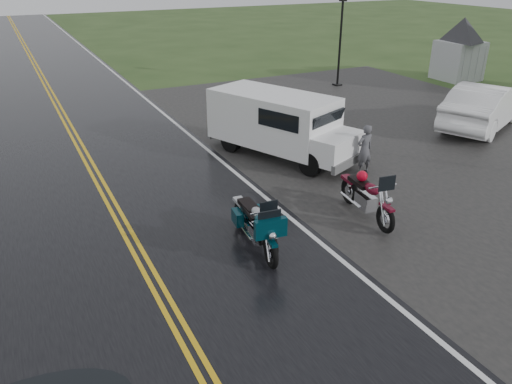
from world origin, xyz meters
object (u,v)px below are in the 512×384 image
person_at_van (364,150)px  sedan_white (483,107)px  van_white (312,143)px  motorcycle_silver (270,234)px  lamp_post_far_right (340,40)px  motorcycle_red (387,208)px  visitor_center (463,33)px  motorcycle_teal (271,243)px

person_at_van → sedan_white: size_ratio=0.30×
person_at_van → van_white: bearing=-24.1°
van_white → person_at_van: size_ratio=3.50×
motorcycle_silver → lamp_post_far_right: (10.90, 12.94, 1.63)m
person_at_van → lamp_post_far_right: 11.80m
sedan_white → van_white: bearing=73.0°
motorcycle_silver → lamp_post_far_right: lamp_post_far_right is taller
motorcycle_red → person_at_van: size_ratio=1.53×
visitor_center → lamp_post_far_right: bearing=166.6°
lamp_post_far_right → motorcycle_silver: bearing=-130.1°
visitor_center → motorcycle_teal: (-17.69, -11.65, -1.77)m
visitor_center → motorcycle_teal: size_ratio=7.45×
motorcycle_silver → sedan_white: (11.64, 4.59, 0.19)m
motorcycle_silver → lamp_post_far_right: size_ratio=0.48×
person_at_van → motorcycle_red: bearing=56.4°
motorcycle_silver → lamp_post_far_right: bearing=53.0°
sedan_white → person_at_van: bearing=79.1°
person_at_van → motorcycle_silver: bearing=28.4°
motorcycle_teal → sedan_white: (11.79, 4.90, 0.21)m
motorcycle_silver → person_at_van: person_at_van is taller
motorcycle_teal → van_white: size_ratio=0.41×
visitor_center → lamp_post_far_right: visitor_center is taller
sedan_white → lamp_post_far_right: size_ratio=1.12×
sedan_white → lamp_post_far_right: 8.50m
motorcycle_red → person_at_van: 3.68m
visitor_center → lamp_post_far_right: 6.83m
motorcycle_teal → motorcycle_red: bearing=9.0°
motorcycle_red → van_white: van_white is taller
van_white → sedan_white: bearing=-15.8°
motorcycle_red → motorcycle_silver: size_ratio=1.05×
person_at_van → visitor_center: bearing=-150.3°
motorcycle_teal → visitor_center: bearing=40.7°
motorcycle_silver → motorcycle_teal: bearing=-112.4°
motorcycle_teal → sedan_white: size_ratio=0.42×
motorcycle_silver → sedan_white: size_ratio=0.43×
visitor_center → motorcycle_silver: visitor_center is taller
visitor_center → van_white: bearing=-151.3°
van_white → visitor_center: bearing=5.7°
sedan_white → visitor_center: bearing=-65.3°
visitor_center → motorcycle_silver: bearing=-147.1°
visitor_center → sedan_white: bearing=-131.1°
motorcycle_teal → van_white: van_white is taller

